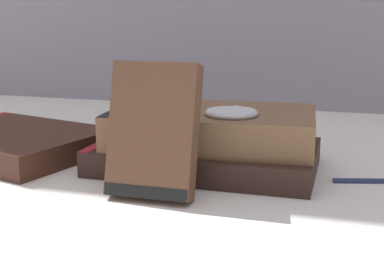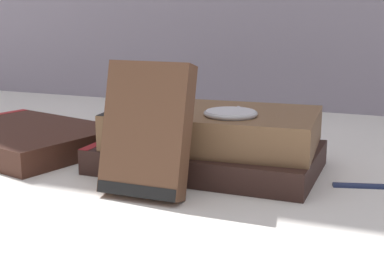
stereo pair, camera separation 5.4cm
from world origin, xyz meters
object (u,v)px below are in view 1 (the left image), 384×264
book_side_left (8,141)px  book_leaning_front (153,136)px  book_flat_top (209,127)px  pocket_watch (231,113)px  book_flat_bottom (201,156)px

book_side_left → book_leaning_front: book_leaning_front is taller
book_flat_top → pocket_watch: size_ratio=3.88×
book_side_left → pocket_watch: bearing=11.8°
book_flat_bottom → pocket_watch: size_ratio=4.08×
pocket_watch → book_leaning_front: bearing=-123.3°
book_flat_bottom → book_side_left: book_side_left is taller
book_side_left → pocket_watch: 0.31m
book_flat_bottom → book_flat_top: (0.01, 0.01, 0.03)m
book_leaning_front → book_side_left: bearing=156.8°
book_side_left → book_leaning_front: size_ratio=1.94×
book_flat_top → book_leaning_front: (-0.03, -0.11, 0.01)m
book_flat_bottom → book_flat_top: book_flat_top is taller
book_flat_bottom → book_side_left: 0.26m
book_flat_top → book_leaning_front: bearing=-107.0°
book_flat_bottom → pocket_watch: bearing=-24.6°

